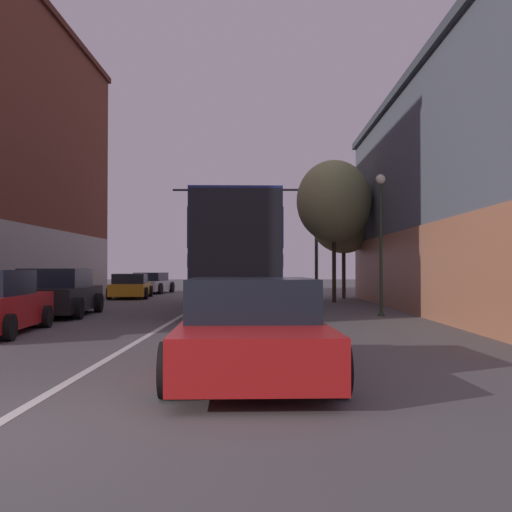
# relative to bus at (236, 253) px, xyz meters

# --- Properties ---
(lane_center_line) EXTENTS (0.14, 43.36, 0.01)m
(lane_center_line) POSITION_rel_bus_xyz_m (-1.57, -1.31, -2.08)
(lane_center_line) COLOR silver
(lane_center_line) RESTS_ON ground_plane
(bus) EXTENTS (3.28, 12.84, 3.73)m
(bus) POSITION_rel_bus_xyz_m (0.00, 0.00, 0.00)
(bus) COLOR navy
(bus) RESTS_ON ground_plane
(hatchback_foreground) EXTENTS (2.33, 4.78, 1.35)m
(hatchback_foreground) POSITION_rel_bus_xyz_m (0.81, -13.87, -1.44)
(hatchback_foreground) COLOR red
(hatchback_foreground) RESTS_ON ground_plane
(parked_car_left_near) EXTENTS (2.30, 4.67, 1.24)m
(parked_car_left_near) POSITION_rel_bus_xyz_m (-5.70, 8.05, -1.49)
(parked_car_left_near) COLOR orange
(parked_car_left_near) RESTS_ON ground_plane
(parked_car_left_far) EXTENTS (2.38, 4.77, 1.50)m
(parked_car_left_far) POSITION_rel_bus_xyz_m (-5.48, -3.46, -1.38)
(parked_car_left_far) COLOR black
(parked_car_left_far) RESTS_ON ground_plane
(parked_car_left_distant) EXTENTS (2.29, 4.64, 1.26)m
(parked_car_left_distant) POSITION_rel_bus_xyz_m (-5.72, 14.01, -1.47)
(parked_car_left_distant) COLOR silver
(parked_car_left_distant) RESTS_ON ground_plane
(traffic_signal_gantry) EXTENTS (7.96, 0.36, 6.12)m
(traffic_signal_gantry) POSITION_rel_bus_xyz_m (1.56, 10.36, 2.37)
(traffic_signal_gantry) COLOR #333338
(traffic_signal_gantry) RESTS_ON ground_plane
(street_lamp) EXTENTS (0.30, 0.30, 4.49)m
(street_lamp) POSITION_rel_bus_xyz_m (4.74, -3.39, 0.44)
(street_lamp) COLOR #233323
(street_lamp) RESTS_ON ground_plane
(street_tree_near) EXTENTS (3.34, 3.00, 6.35)m
(street_tree_near) POSITION_rel_bus_xyz_m (4.20, 4.35, 2.42)
(street_tree_near) COLOR #3D2D1E
(street_tree_near) RESTS_ON ground_plane
(street_tree_far) EXTENTS (3.58, 3.23, 6.21)m
(street_tree_far) POSITION_rel_bus_xyz_m (5.07, 7.61, 2.14)
(street_tree_far) COLOR brown
(street_tree_far) RESTS_ON ground_plane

